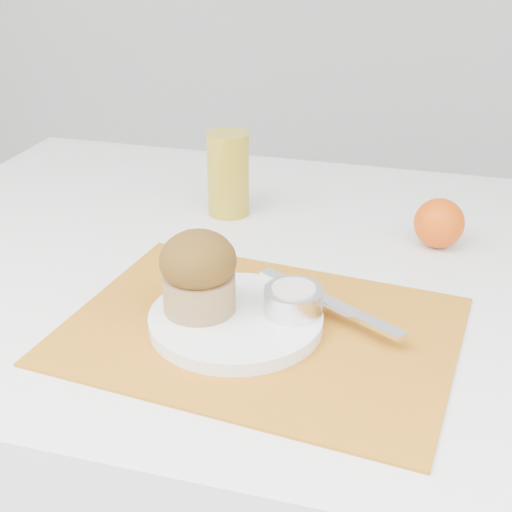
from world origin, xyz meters
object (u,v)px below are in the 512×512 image
(table, at_px, (296,483))
(juice_glass, at_px, (228,174))
(plate, at_px, (236,320))
(muffin, at_px, (198,272))
(orange, at_px, (439,223))

(table, distance_m, juice_glass, 0.48)
(juice_glass, bearing_deg, plate, -70.86)
(plate, distance_m, muffin, 0.07)
(table, relative_size, plate, 6.34)
(muffin, bearing_deg, table, 65.16)
(table, height_order, orange, orange)
(plate, height_order, juice_glass, juice_glass)
(plate, relative_size, juice_glass, 1.53)
(orange, distance_m, muffin, 0.37)
(juice_glass, xyz_separation_m, muffin, (0.06, -0.30, 0.00))
(orange, height_order, muffin, muffin)
(orange, bearing_deg, muffin, -131.30)
(plate, xyz_separation_m, juice_glass, (-0.11, 0.30, 0.05))
(plate, bearing_deg, juice_glass, 109.14)
(table, height_order, plate, plate)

